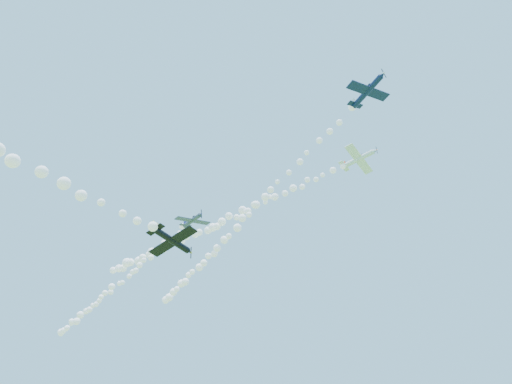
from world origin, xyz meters
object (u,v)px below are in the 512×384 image
Objects in this scene: plane_black at (173,241)px; plane_navy at (368,91)px; plane_white at (359,159)px; plane_grey at (193,220)px.

plane_navy is at bearing -78.18° from plane_black.
plane_white is 38.87m from plane_black.
plane_white is 0.97× the size of plane_black.
plane_white is at bearing 35.42° from plane_grey.
plane_navy is 0.98× the size of plane_grey.
plane_navy is 41.78m from plane_grey.
plane_grey reaches higher than plane_black.
plane_white is 34.05m from plane_grey.
plane_white reaches higher than plane_navy.
plane_navy is 35.05m from plane_black.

